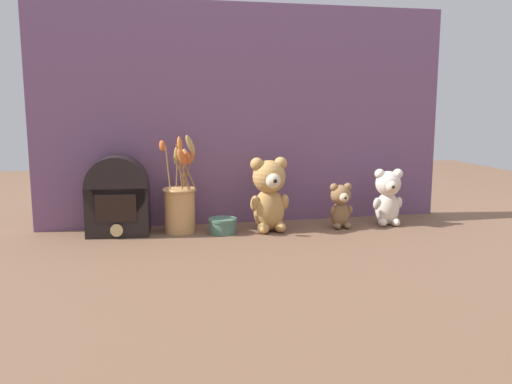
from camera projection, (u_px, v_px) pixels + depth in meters
name	position (u px, v px, depth m)	size (l,w,h in m)	color
ground_plane	(257.00, 232.00, 1.87)	(4.00, 4.00, 0.00)	brown
backdrop_wall	(247.00, 115.00, 1.96)	(1.50, 0.02, 0.79)	#704C70
teddy_bear_large	(269.00, 193.00, 1.86)	(0.14, 0.13, 0.26)	tan
teddy_bear_medium	(388.00, 196.00, 1.96)	(0.11, 0.10, 0.21)	beige
teddy_bear_small	(341.00, 205.00, 1.91)	(0.09, 0.08, 0.16)	olive
flower_vase	(180.00, 203.00, 1.84)	(0.13, 0.16, 0.34)	tan
vintage_radio	(118.00, 197.00, 1.81)	(0.21, 0.14, 0.27)	black
decorative_tin_tall	(223.00, 226.00, 1.84)	(0.10, 0.10, 0.05)	#47705B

